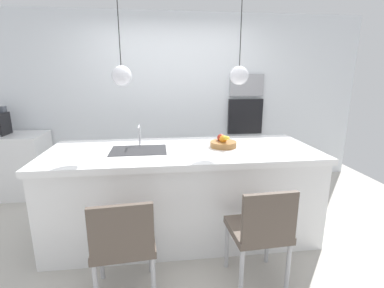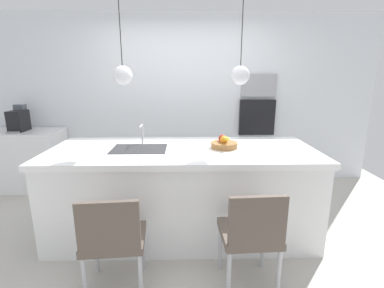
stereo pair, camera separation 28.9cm
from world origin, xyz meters
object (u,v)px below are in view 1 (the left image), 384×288
fruit_bowl (223,142)px  chair_middle (261,229)px  chair_near (124,242)px  microwave (246,85)px  oven (245,116)px

fruit_bowl → chair_middle: fruit_bowl is taller
chair_near → chair_middle: chair_middle is taller
microwave → oven: microwave is taller
fruit_bowl → oven: oven is taller
chair_middle → microwave: bearing=75.9°
microwave → chair_near: size_ratio=0.64×
fruit_bowl → chair_near: (-0.97, -0.91, -0.52)m
oven → chair_middle: size_ratio=0.64×
fruit_bowl → chair_middle: (0.11, -0.91, -0.49)m
chair_near → chair_middle: bearing=-0.0°
microwave → chair_near: bearing=-124.5°
chair_near → microwave: bearing=55.5°
oven → chair_near: bearing=-124.5°
chair_near → chair_middle: size_ratio=0.96×
fruit_bowl → oven: (0.73, 1.55, 0.04)m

